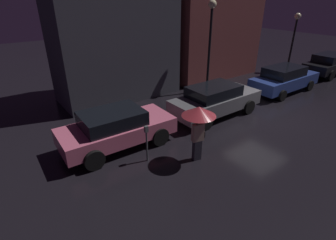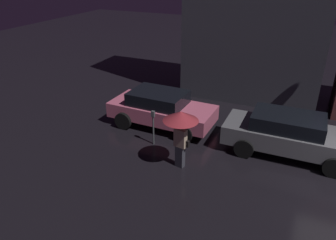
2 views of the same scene
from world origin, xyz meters
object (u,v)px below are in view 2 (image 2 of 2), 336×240
at_px(parked_car_pink, 161,108).
at_px(parked_car_grey, 290,134).
at_px(parking_meter, 153,124).
at_px(pedestrian_with_umbrella, 181,122).

distance_m(parked_car_pink, parked_car_grey, 5.06).
relative_size(parked_car_grey, parking_meter, 3.38).
height_order(pedestrian_with_umbrella, parking_meter, pedestrian_with_umbrella).
xyz_separation_m(parked_car_pink, parking_meter, (0.40, -1.52, 0.05)).
xyz_separation_m(pedestrian_with_umbrella, parking_meter, (-1.46, 0.95, -0.82)).
bearing_deg(parked_car_grey, parking_meter, -164.16).
relative_size(parked_car_grey, pedestrian_with_umbrella, 2.28).
relative_size(pedestrian_with_umbrella, parking_meter, 1.48).
bearing_deg(parked_car_pink, pedestrian_with_umbrella, -51.47).
height_order(parked_car_pink, pedestrian_with_umbrella, pedestrian_with_umbrella).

